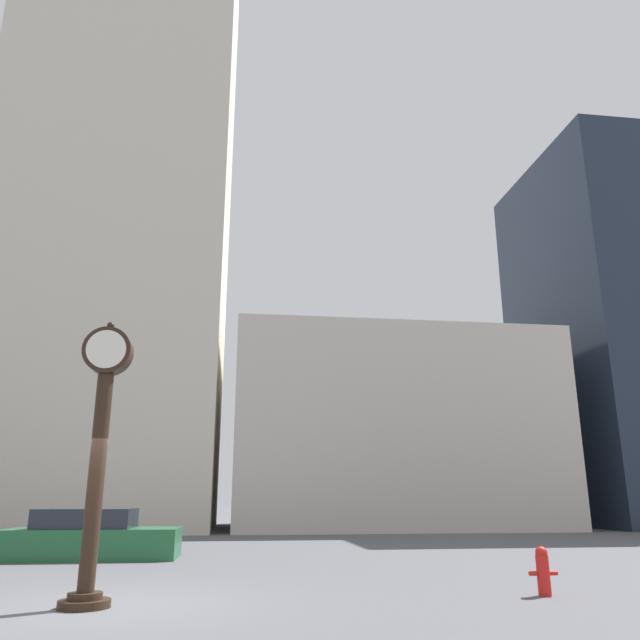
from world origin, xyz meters
name	(u,v)px	position (x,y,z in m)	size (l,w,h in m)	color
ground_plane	(101,607)	(0.00, 0.00, 0.00)	(200.00, 200.00, 0.00)	#515156
building_tall_tower	(128,194)	(-4.90, 24.00, 18.83)	(11.75, 12.00, 37.66)	beige
building_storefront_row	(384,434)	(10.20, 24.00, 4.99)	(16.70, 12.00, 9.99)	beige
building_glass_modern	(616,334)	(25.08, 24.00, 11.28)	(9.07, 12.00, 22.56)	#1E2838
street_clock	(100,443)	(-0.23, -0.10, 2.43)	(0.78, 0.77, 4.45)	black
car_green	(91,537)	(-1.83, 7.78, 0.55)	(4.56, 2.00, 1.29)	#236038
fire_hydrant_near	(543,570)	(7.18, 0.11, 0.40)	(0.49, 0.21, 0.79)	red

